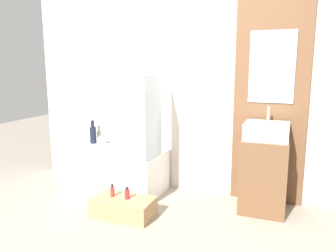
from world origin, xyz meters
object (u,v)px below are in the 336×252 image
vase_tall_dark (93,134)px  vase_round_light (102,140)px  bathtub (116,171)px  wooden_step_bench (123,207)px  bottle_soap_secondary (127,194)px  bottle_soap_primary (112,191)px  sink (267,131)px

vase_tall_dark → vase_round_light: bearing=-6.4°
bathtub → vase_tall_dark: vase_tall_dark is taller
wooden_step_bench → bottle_soap_secondary: (0.05, 0.00, 0.15)m
wooden_step_bench → vase_tall_dark: size_ratio=2.03×
vase_tall_dark → bathtub: bearing=-27.2°
bottle_soap_primary → sink: bearing=24.9°
wooden_step_bench → bottle_soap_primary: size_ratio=4.71×
sink → bottle_soap_primary: (-1.44, -0.67, -0.61)m
sink → vase_round_light: sink is taller
wooden_step_bench → bottle_soap_primary: bearing=180.0°
wooden_step_bench → vase_round_light: bearing=133.0°
sink → vase_tall_dark: 2.23m
vase_tall_dark → vase_round_light: vase_tall_dark is taller
bottle_soap_primary → bottle_soap_secondary: bottle_soap_primary is taller
sink → vase_tall_dark: sink is taller
sink → bottle_soap_primary: sink is taller
bathtub → sink: (1.73, 0.08, 0.61)m
wooden_step_bench → vase_round_light: size_ratio=5.48×
bathtub → vase_round_light: vase_round_light is taller
vase_tall_dark → bottle_soap_primary: 1.20m
wooden_step_bench → bathtub: bearing=125.6°
bathtub → vase_round_light: (-0.34, 0.23, 0.30)m
bathtub → vase_tall_dark: (-0.48, 0.25, 0.37)m
sink → bottle_soap_secondary: 1.56m
wooden_step_bench → bottle_soap_secondary: size_ratio=5.10×
bathtub → vase_round_light: 0.51m
vase_tall_dark → vase_round_light: size_ratio=2.70×
bottle_soap_primary → bathtub: bearing=116.8°
sink → vase_tall_dark: size_ratio=1.42×
wooden_step_bench → sink: sink is taller
sink → vase_round_light: 2.10m
bottle_soap_secondary → vase_tall_dark: bearing=138.7°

